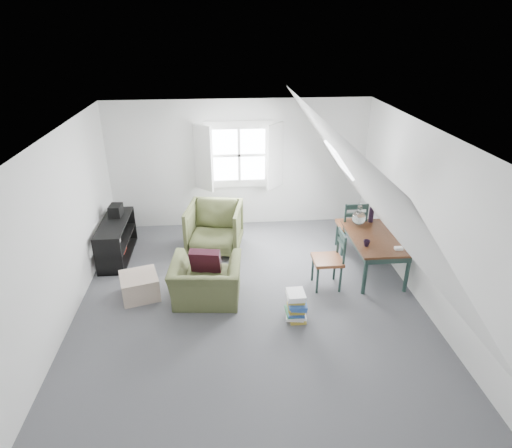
{
  "coord_description": "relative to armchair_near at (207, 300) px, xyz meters",
  "views": [
    {
      "loc": [
        -0.35,
        -5.25,
        3.78
      ],
      "look_at": [
        0.15,
        0.6,
        0.98
      ],
      "focal_mm": 30.0,
      "sensor_mm": 36.0,
      "label": 1
    }
  ],
  "objects": [
    {
      "name": "floor",
      "position": [
        0.63,
        -0.08,
        0.0
      ],
      "size": [
        5.5,
        5.5,
        0.0
      ],
      "primitive_type": "plane",
      "color": "#4A4B4F",
      "rests_on": "ground"
    },
    {
      "name": "ceiling",
      "position": [
        0.63,
        -0.08,
        2.5
      ],
      "size": [
        5.5,
        5.5,
        0.0
      ],
      "primitive_type": "plane",
      "rotation": [
        3.14,
        0.0,
        0.0
      ],
      "color": "white",
      "rests_on": "wall_back"
    },
    {
      "name": "wall_back",
      "position": [
        0.63,
        2.67,
        1.25
      ],
      "size": [
        5.0,
        0.0,
        5.0
      ],
      "primitive_type": "plane",
      "rotation": [
        1.57,
        0.0,
        0.0
      ],
      "color": "silver",
      "rests_on": "ground"
    },
    {
      "name": "wall_front",
      "position": [
        0.63,
        -2.83,
        1.25
      ],
      "size": [
        5.0,
        0.0,
        5.0
      ],
      "primitive_type": "plane",
      "rotation": [
        -1.57,
        0.0,
        0.0
      ],
      "color": "silver",
      "rests_on": "ground"
    },
    {
      "name": "wall_left",
      "position": [
        -1.87,
        -0.08,
        1.25
      ],
      "size": [
        0.0,
        5.5,
        5.5
      ],
      "primitive_type": "plane",
      "rotation": [
        1.57,
        0.0,
        1.57
      ],
      "color": "silver",
      "rests_on": "ground"
    },
    {
      "name": "wall_right",
      "position": [
        3.13,
        -0.08,
        1.25
      ],
      "size": [
        0.0,
        5.5,
        5.5
      ],
      "primitive_type": "plane",
      "rotation": [
        1.57,
        0.0,
        -1.57
      ],
      "color": "silver",
      "rests_on": "ground"
    },
    {
      "name": "slope_left",
      "position": [
        -0.92,
        -0.08,
        1.78
      ],
      "size": [
        3.19,
        5.5,
        4.48
      ],
      "primitive_type": "plane",
      "rotation": [
        0.0,
        2.19,
        0.0
      ],
      "color": "white",
      "rests_on": "wall_left"
    },
    {
      "name": "slope_right",
      "position": [
        2.18,
        -0.08,
        1.78
      ],
      "size": [
        3.19,
        5.5,
        4.48
      ],
      "primitive_type": "plane",
      "rotation": [
        0.0,
        -2.19,
        0.0
      ],
      "color": "white",
      "rests_on": "wall_right"
    },
    {
      "name": "dormer_window",
      "position": [
        0.63,
        2.59,
        1.45
      ],
      "size": [
        1.71,
        0.35,
        1.3
      ],
      "color": "white",
      "rests_on": "wall_back"
    },
    {
      "name": "skylight",
      "position": [
        2.18,
        1.22,
        1.75
      ],
      "size": [
        0.35,
        0.75,
        0.47
      ],
      "primitive_type": "cube",
      "rotation": [
        0.0,
        0.95,
        0.0
      ],
      "color": "white",
      "rests_on": "slope_right"
    },
    {
      "name": "armchair_near",
      "position": [
        0.0,
        0.0,
        0.0
      ],
      "size": [
        1.08,
        0.97,
        0.65
      ],
      "primitive_type": "imported",
      "rotation": [
        0.0,
        0.0,
        3.04
      ],
      "color": "#444B28",
      "rests_on": "floor"
    },
    {
      "name": "armchair_far",
      "position": [
        0.12,
        1.58,
        0.0
      ],
      "size": [
        1.08,
        1.1,
        0.87
      ],
      "primitive_type": "imported",
      "rotation": [
        0.0,
        0.0,
        -0.18
      ],
      "color": "#444B28",
      "rests_on": "floor"
    },
    {
      "name": "throw_pillow",
      "position": [
        0.0,
        0.15,
        0.57
      ],
      "size": [
        0.48,
        0.33,
        0.46
      ],
      "primitive_type": "cube",
      "rotation": [
        0.31,
        0.0,
        -0.16
      ],
      "color": "#360E1B",
      "rests_on": "armchair_near"
    },
    {
      "name": "ottoman",
      "position": [
        -1.01,
        0.2,
        0.18
      ],
      "size": [
        0.66,
        0.66,
        0.35
      ],
      "primitive_type": "cube",
      "rotation": [
        0.0,
        0.0,
        0.28
      ],
      "color": "tan",
      "rests_on": "floor"
    },
    {
      "name": "dining_table",
      "position": [
        2.7,
        0.56,
        0.58
      ],
      "size": [
        0.79,
        1.32,
        0.66
      ],
      "rotation": [
        0.0,
        0.0,
        0.03
      ],
      "color": "#351A0D",
      "rests_on": "floor"
    },
    {
      "name": "demijohn",
      "position": [
        2.55,
        1.01,
        0.8
      ],
      "size": [
        0.24,
        0.24,
        0.33
      ],
      "rotation": [
        0.0,
        0.0,
        0.37
      ],
      "color": "silver",
      "rests_on": "dining_table"
    },
    {
      "name": "vase_twigs",
      "position": [
        2.8,
        1.11,
        0.81
      ],
      "size": [
        0.08,
        0.09,
        0.64
      ],
      "rotation": [
        0.0,
        0.0,
        -0.07
      ],
      "color": "black",
      "rests_on": "dining_table"
    },
    {
      "name": "cup",
      "position": [
        2.45,
        0.26,
        0.66
      ],
      "size": [
        0.12,
        0.12,
        0.1
      ],
      "primitive_type": "imported",
      "rotation": [
        0.0,
        0.0,
        -0.15
      ],
      "color": "black",
      "rests_on": "dining_table"
    },
    {
      "name": "paper_box",
      "position": [
        2.9,
        0.11,
        0.68
      ],
      "size": [
        0.12,
        0.08,
        0.04
      ],
      "primitive_type": "cube",
      "rotation": [
        0.0,
        0.0,
        -0.03
      ],
      "color": "white",
      "rests_on": "dining_table"
    },
    {
      "name": "dining_chair_far",
      "position": [
        2.54,
        1.32,
        0.51
      ],
      "size": [
        0.46,
        0.46,
        0.98
      ],
      "rotation": [
        0.0,
        0.0,
        3.32
      ],
      "color": "brown",
      "rests_on": "floor"
    },
    {
      "name": "dining_chair_near",
      "position": [
        1.88,
        0.22,
        0.49
      ],
      "size": [
        0.44,
        0.44,
        0.93
      ],
      "rotation": [
        0.0,
        0.0,
        -1.5
      ],
      "color": "brown",
      "rests_on": "floor"
    },
    {
      "name": "media_shelf",
      "position": [
        -1.59,
        1.42,
        0.3
      ],
      "size": [
        0.44,
        1.32,
        0.67
      ],
      "rotation": [
        0.0,
        0.0,
        0.0
      ],
      "color": "black",
      "rests_on": "floor"
    },
    {
      "name": "electronics_box",
      "position": [
        -1.59,
        1.71,
        0.77
      ],
      "size": [
        0.22,
        0.29,
        0.22
      ],
      "primitive_type": "cube",
      "rotation": [
        0.0,
        0.0,
        -0.07
      ],
      "color": "black",
      "rests_on": "media_shelf"
    },
    {
      "name": "magazine_stack",
      "position": [
        1.24,
        -0.55,
        0.21
      ],
      "size": [
        0.31,
        0.37,
        0.42
      ],
      "rotation": [
        0.0,
        0.0,
        -0.03
      ],
      "color": "#B29933",
      "rests_on": "floor"
    }
  ]
}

